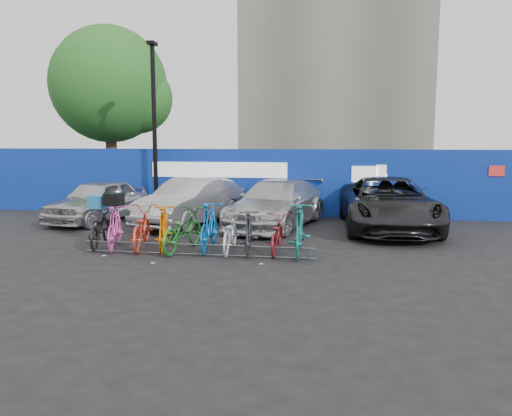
% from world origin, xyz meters
% --- Properties ---
extents(ground, '(100.00, 100.00, 0.00)m').
position_xyz_m(ground, '(0.00, 0.00, 0.00)').
color(ground, black).
rests_on(ground, ground).
extents(hoarding, '(22.00, 0.18, 2.40)m').
position_xyz_m(hoarding, '(0.01, 6.00, 1.20)').
color(hoarding, navy).
rests_on(hoarding, ground).
extents(tree, '(5.40, 5.20, 7.80)m').
position_xyz_m(tree, '(-6.77, 10.06, 5.07)').
color(tree, '#382314').
rests_on(tree, ground).
extents(lamppost, '(0.25, 0.50, 6.11)m').
position_xyz_m(lamppost, '(-3.20, 5.40, 3.27)').
color(lamppost, black).
rests_on(lamppost, ground).
extents(bike_rack, '(5.60, 0.03, 0.30)m').
position_xyz_m(bike_rack, '(-0.00, -0.60, 0.16)').
color(bike_rack, '#595B60').
rests_on(bike_rack, ground).
extents(car_0, '(2.47, 4.40, 1.41)m').
position_xyz_m(car_0, '(-4.66, 3.83, 0.71)').
color(car_0, '#AEADB2').
rests_on(car_0, ground).
extents(car_1, '(2.86, 4.80, 1.50)m').
position_xyz_m(car_1, '(-1.39, 3.69, 0.75)').
color(car_1, '#A0A0A4').
rests_on(car_1, ground).
extents(car_2, '(3.22, 5.39, 1.46)m').
position_xyz_m(car_2, '(1.36, 3.83, 0.73)').
color(car_2, '#B9BABE').
rests_on(car_2, ground).
extents(car_3, '(2.90, 5.83, 1.59)m').
position_xyz_m(car_3, '(4.78, 3.76, 0.79)').
color(car_3, black).
rests_on(car_3, ground).
extents(bike_0, '(1.06, 1.98, 0.99)m').
position_xyz_m(bike_0, '(-2.79, 0.12, 0.49)').
color(bike_0, black).
rests_on(bike_0, ground).
extents(bike_1, '(0.96, 1.90, 1.10)m').
position_xyz_m(bike_1, '(-2.28, -0.09, 0.55)').
color(bike_1, '#ED4EB5').
rests_on(bike_1, ground).
extents(bike_2, '(1.10, 2.13, 1.06)m').
position_xyz_m(bike_2, '(-1.63, 0.03, 0.53)').
color(bike_2, red).
rests_on(bike_2, ground).
extents(bike_3, '(0.94, 1.92, 1.11)m').
position_xyz_m(bike_3, '(-1.00, -0.07, 0.56)').
color(bike_3, '#D76102').
rests_on(bike_3, ground).
extents(bike_4, '(1.03, 2.08, 1.05)m').
position_xyz_m(bike_4, '(-0.52, -0.07, 0.52)').
color(bike_4, '#227929').
rests_on(bike_4, ground).
extents(bike_5, '(0.65, 2.00, 1.19)m').
position_xyz_m(bike_5, '(0.11, 0.10, 0.59)').
color(bike_5, '#0C5FBA').
rests_on(bike_5, ground).
extents(bike_6, '(0.72, 1.83, 0.94)m').
position_xyz_m(bike_6, '(0.67, -0.06, 0.47)').
color(bike_6, '#B6BABF').
rests_on(bike_6, ground).
extents(bike_7, '(0.69, 1.76, 1.03)m').
position_xyz_m(bike_7, '(1.15, -0.09, 0.51)').
color(bike_7, '#28282A').
rests_on(bike_7, ground).
extents(bike_8, '(0.61, 1.73, 0.91)m').
position_xyz_m(bike_8, '(1.79, 0.08, 0.45)').
color(bike_8, maroon).
rests_on(bike_8, ground).
extents(bike_9, '(0.61, 2.05, 1.23)m').
position_xyz_m(bike_9, '(2.37, -0.09, 0.61)').
color(bike_9, '#156E6B').
rests_on(bike_9, ground).
extents(cargo_crate, '(0.53, 0.45, 0.33)m').
position_xyz_m(cargo_crate, '(-2.79, 0.12, 1.15)').
color(cargo_crate, '#2170B7').
rests_on(cargo_crate, bike_0).
extents(cargo_topcase, '(0.45, 0.41, 0.30)m').
position_xyz_m(cargo_topcase, '(-2.28, -0.09, 1.25)').
color(cargo_topcase, black).
rests_on(cargo_topcase, bike_1).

